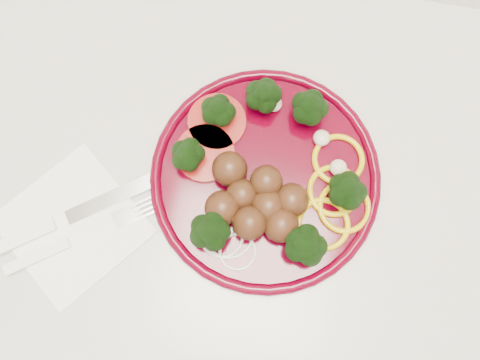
% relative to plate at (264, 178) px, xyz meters
% --- Properties ---
extents(counter, '(2.40, 0.60, 0.90)m').
position_rel_plate_xyz_m(counter, '(-0.04, -0.02, -0.47)').
color(counter, beige).
rests_on(counter, ground).
extents(plate, '(0.29, 0.29, 0.06)m').
position_rel_plate_xyz_m(plate, '(0.00, 0.00, 0.00)').
color(plate, '#44000F').
rests_on(plate, counter).
extents(napkin, '(0.21, 0.21, 0.00)m').
position_rel_plate_xyz_m(napkin, '(-0.22, -0.10, -0.02)').
color(napkin, white).
rests_on(napkin, counter).
extents(knife, '(0.19, 0.14, 0.01)m').
position_rel_plate_xyz_m(knife, '(-0.25, -0.10, -0.01)').
color(knife, silver).
rests_on(knife, napkin).
extents(fork, '(0.17, 0.13, 0.01)m').
position_rel_plate_xyz_m(fork, '(-0.23, -0.13, -0.01)').
color(fork, white).
rests_on(fork, napkin).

